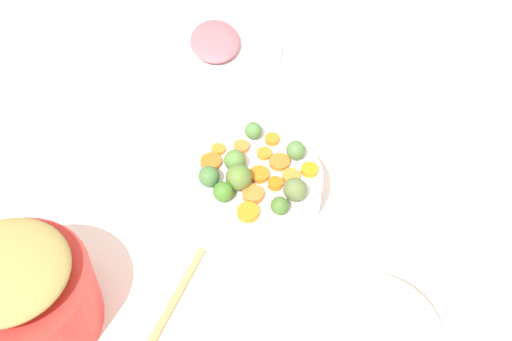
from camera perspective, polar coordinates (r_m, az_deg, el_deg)
The scene contains 26 objects.
tabletop at distance 1.17m, azimuth 0.85°, elevation -3.63°, with size 2.40×2.40×0.02m, color white.
serving_bowl_carrots at distance 1.15m, azimuth 0.00°, elevation -1.49°, with size 0.22×0.22×0.07m, color white.
metal_pot at distance 1.05m, azimuth -19.25°, elevation -10.44°, with size 0.22×0.22×0.12m, color red.
stuffing_mound at distance 0.99m, azimuth -20.45°, elevation -7.96°, with size 0.18×0.18×0.05m, color #A88E4B.
carrot_slice_0 at distance 1.16m, azimuth -1.26°, elevation 2.02°, with size 0.03×0.03×0.01m, color orange.
carrot_slice_1 at distance 1.16m, azimuth -3.20°, elevation 1.81°, with size 0.02×0.02×0.01m, color orange.
carrot_slice_2 at distance 1.13m, azimuth -3.84°, elevation 0.73°, with size 0.04×0.04×0.01m, color orange.
carrot_slice_3 at distance 1.17m, azimuth 1.38°, elevation 2.66°, with size 0.03×0.03×0.01m, color orange.
carrot_slice_4 at distance 1.10m, azimuth 1.59°, elevation -1.24°, with size 0.03×0.03×0.01m, color orange.
carrot_slice_5 at distance 1.12m, azimuth 4.56°, elevation 0.06°, with size 0.03×0.03×0.01m, color orange.
carrot_slice_6 at distance 1.13m, azimuth 2.00°, elevation 0.71°, with size 0.04×0.04×0.01m, color orange.
carrot_slice_7 at distance 1.06m, azimuth -0.67°, elevation -3.56°, with size 0.04×0.04×0.01m, color orange.
carrot_slice_8 at distance 1.12m, azimuth 0.28°, elevation -0.34°, with size 0.03×0.03×0.01m, color orange.
carrot_slice_9 at distance 1.12m, azimuth 3.00°, elevation -0.45°, with size 0.03×0.03×0.01m, color orange.
carrot_slice_10 at distance 1.15m, azimuth 0.71°, elevation 1.45°, with size 0.03×0.03×0.01m, color orange.
carrot_slice_11 at distance 1.09m, azimuth -0.24°, elevation -2.04°, with size 0.04×0.04×0.01m, color orange.
brussels_sprout_0 at distance 1.09m, azimuth -1.47°, elevation -0.57°, with size 0.04×0.04×0.04m, color #597833.
brussels_sprout_1 at distance 1.12m, azimuth -1.81°, elevation 0.86°, with size 0.04×0.04×0.04m, color #58843B.
brussels_sprout_2 at distance 1.10m, azimuth -4.00°, elevation -0.49°, with size 0.04×0.04×0.04m, color #45743C.
brussels_sprout_3 at distance 1.06m, azimuth 2.02°, elevation -2.99°, with size 0.03×0.03×0.03m, color #466E2C.
brussels_sprout_4 at distance 1.08m, azimuth 3.33°, elevation -1.62°, with size 0.04×0.04×0.04m, color #60713E.
brussels_sprout_5 at distance 1.17m, azimuth -0.22°, elevation 3.39°, with size 0.03×0.03×0.03m, color #508141.
brussels_sprout_6 at distance 1.08m, azimuth -2.80°, elevation -1.81°, with size 0.03×0.03×0.03m, color #427927.
brussels_sprout_7 at distance 1.14m, azimuth 3.39°, elevation 1.72°, with size 0.03×0.03×0.03m, color #527D40.
ham_plate at distance 1.46m, azimuth -3.02°, elevation 10.12°, with size 0.26×0.26×0.01m, color white.
ham_slice_main at distance 1.46m, azimuth -3.50°, elevation 10.90°, with size 0.15×0.11×0.03m, color #C7636D.
Camera 1 is at (0.23, -0.67, 0.94)m, focal length 47.20 mm.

